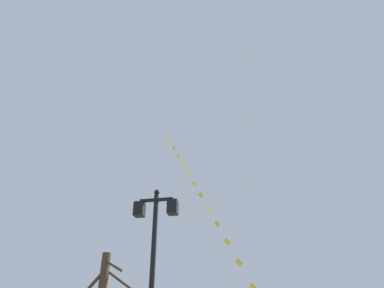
% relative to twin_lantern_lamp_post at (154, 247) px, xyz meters
% --- Properties ---
extents(twin_lantern_lamp_post, '(1.24, 0.28, 5.22)m').
position_rel_twin_lantern_lamp_post_xyz_m(twin_lantern_lamp_post, '(0.00, 0.00, 0.00)').
color(twin_lantern_lamp_post, black).
rests_on(twin_lantern_lamp_post, ground_plane).
extents(kite_train, '(11.63, 16.91, 24.66)m').
position_rel_twin_lantern_lamp_post_xyz_m(kite_train, '(-1.76, 18.97, 9.26)').
color(kite_train, brown).
rests_on(kite_train, ground_plane).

